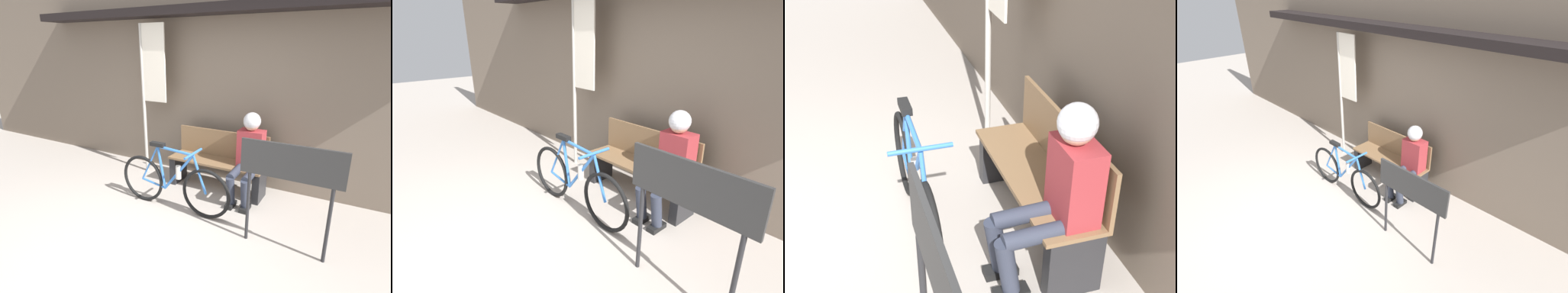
# 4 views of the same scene
# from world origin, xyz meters

# --- Properties ---
(ground_plane) EXTENTS (24.00, 24.00, 0.00)m
(ground_plane) POSITION_xyz_m (0.00, 0.00, 0.00)
(ground_plane) COLOR #ADA399
(storefront_wall) EXTENTS (12.00, 0.56, 3.20)m
(storefront_wall) POSITION_xyz_m (0.00, 2.26, 1.66)
(storefront_wall) COLOR #756656
(storefront_wall) RESTS_ON ground_plane
(park_bench_near) EXTENTS (1.40, 0.42, 0.86)m
(park_bench_near) POSITION_xyz_m (0.16, 1.83, 0.39)
(park_bench_near) COLOR brown
(park_bench_near) RESTS_ON ground_plane
(bicycle) EXTENTS (1.60, 0.40, 0.88)m
(bicycle) POSITION_xyz_m (-0.09, 1.01, 0.36)
(bicycle) COLOR black
(bicycle) RESTS_ON ground_plane
(person_seated) EXTENTS (0.34, 0.63, 1.21)m
(person_seated) POSITION_xyz_m (0.65, 1.72, 0.69)
(person_seated) COLOR #2D3342
(person_seated) RESTS_ON ground_plane
(banner_pole) EXTENTS (0.45, 0.05, 2.35)m
(banner_pole) POSITION_xyz_m (-1.03, 1.87, 1.54)
(banner_pole) COLOR #B7B2A8
(banner_pole) RESTS_ON ground_plane
(signboard) EXTENTS (1.00, 0.04, 1.15)m
(signboard) POSITION_xyz_m (1.37, 0.84, 0.88)
(signboard) COLOR #232326
(signboard) RESTS_ON ground_plane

